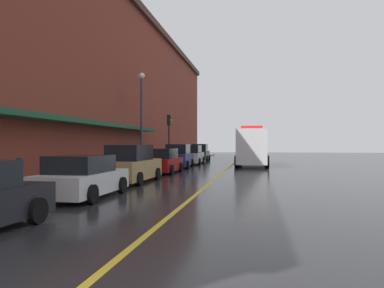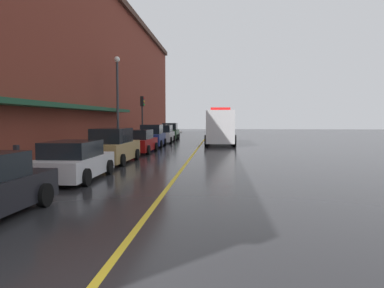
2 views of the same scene
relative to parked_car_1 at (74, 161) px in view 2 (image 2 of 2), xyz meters
name	(u,v)px [view 2 (image 2 of 2)]	position (x,y,z in m)	size (l,w,h in m)	color
ground_plane	(198,148)	(3.91, 15.86, -0.73)	(112.00, 112.00, 0.00)	#232326
sidewalk_left	(124,147)	(-2.29, 15.86, -0.65)	(2.40, 70.00, 0.15)	#9E9B93
lane_center_stripe	(198,148)	(3.91, 15.86, -0.72)	(0.16, 70.00, 0.01)	gold
brick_building_left	(32,65)	(-9.55, 14.86, 6.07)	(13.30, 64.00, 13.59)	maroon
parked_car_1	(74,161)	(0.00, 0.00, 0.00)	(2.14, 4.36, 1.54)	silver
parked_car_2	(113,147)	(-0.08, 5.44, 0.15)	(2.08, 4.85, 1.89)	#A5844C
parked_car_3	(139,142)	(-0.04, 11.41, 0.04)	(2.16, 4.47, 1.64)	maroon
parked_car_4	(152,136)	(-0.12, 16.99, 0.16)	(2.15, 4.42, 1.91)	navy
parked_car_5	(164,134)	(0.01, 22.48, 0.11)	(2.09, 4.94, 1.80)	silver
parked_car_6	(170,132)	(-0.12, 28.21, 0.16)	(2.11, 4.29, 1.92)	#2D5133
box_truck	(220,127)	(5.75, 20.81, 0.88)	(2.75, 9.07, 3.38)	silver
parking_meter_1	(16,157)	(-1.44, -1.54, 0.33)	(0.14, 0.18, 1.33)	#4C4C51
street_lamp_left	(117,92)	(-2.04, 13.21, 3.67)	(0.44, 0.44, 6.94)	#33383D
traffic_light_near	(142,111)	(-1.38, 18.86, 2.43)	(0.38, 0.36, 4.30)	#232326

